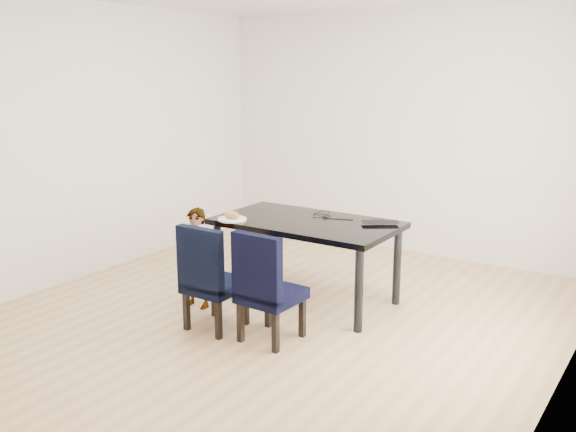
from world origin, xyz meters
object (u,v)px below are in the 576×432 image
Objects in this scene: chair_right at (271,285)px; plate at (232,219)px; chair_left at (216,276)px; child at (197,258)px; dining_table at (306,261)px; laptop at (379,222)px.

plate is (-0.78, 0.52, 0.31)m from chair_right.
chair_left is 0.51m from child.
chair_right reaches higher than dining_table.
child is at bearing -138.03° from dining_table.
chair_right reaches higher than plate.
plate is (-0.27, 0.57, 0.32)m from chair_left.
child reaches higher than plate.
plate is 1.30m from laptop.
child is (-0.95, 0.22, 0.00)m from chair_right.
chair_right is 0.99m from plate.
chair_right is at bearing -18.22° from child.
child reaches higher than dining_table.
chair_left reaches higher than laptop.
laptop is at bearing 24.56° from dining_table.
laptop reaches higher than dining_table.
child is (-0.43, 0.27, 0.01)m from chair_left.
chair_right is 2.75× the size of laptop.
child is at bearing 169.01° from chair_right.
chair_left is 0.52m from chair_right.
laptop is at bearing 29.87° from child.
chair_left is at bearing -172.10° from chair_right.
chair_left is 0.98× the size of child.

